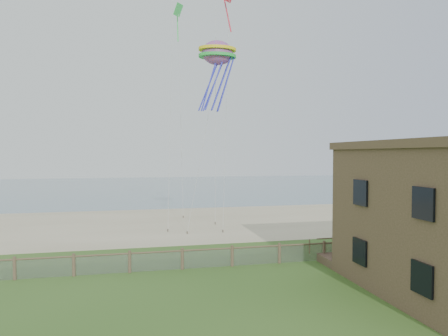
{
  "coord_description": "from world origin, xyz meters",
  "views": [
    {
      "loc": [
        -5.63,
        -17.08,
        6.75
      ],
      "look_at": [
        -0.05,
        8.0,
        5.85
      ],
      "focal_mm": 32.0,
      "sensor_mm": 36.0,
      "label": 1
    }
  ],
  "objects": [
    {
      "name": "ocean",
      "position": [
        0.0,
        66.0,
        0.0
      ],
      "size": [
        160.0,
        68.0,
        0.02
      ],
      "primitive_type": "cube",
      "color": "slate",
      "rests_on": "ground"
    },
    {
      "name": "kite_green",
      "position": [
        -1.62,
        20.69,
        19.34
      ],
      "size": [
        2.18,
        2.1,
        2.97
      ],
      "primitive_type": null,
      "rotation": [
        0.44,
        0.0,
        0.86
      ],
      "color": "#36CD50"
    },
    {
      "name": "kite_red",
      "position": [
        1.27,
        12.19,
        17.88
      ],
      "size": [
        2.22,
        2.26,
        3.03
      ],
      "primitive_type": null,
      "rotation": [
        0.44,
        0.0,
        0.74
      ],
      "color": "red"
    },
    {
      "name": "picnic_table",
      "position": [
        7.96,
        1.62,
        0.4
      ],
      "size": [
        2.18,
        1.82,
        0.81
      ],
      "primitive_type": null,
      "rotation": [
        0.0,
        0.0,
        0.21
      ],
      "color": "brown",
      "rests_on": "ground"
    },
    {
      "name": "chainlink_fence",
      "position": [
        0.0,
        6.0,
        0.55
      ],
      "size": [
        36.2,
        0.2,
        1.25
      ],
      "primitive_type": null,
      "color": "brown",
      "rests_on": "ground"
    },
    {
      "name": "motel_deck",
      "position": [
        13.0,
        5.0,
        0.25
      ],
      "size": [
        15.0,
        2.0,
        0.5
      ],
      "primitive_type": "cube",
      "color": "brown",
      "rests_on": "ground"
    },
    {
      "name": "octopus_kite",
      "position": [
        0.6,
        13.27,
        12.99
      ],
      "size": [
        3.45,
        2.9,
        6.06
      ],
      "primitive_type": null,
      "rotation": [
        0.0,
        0.0,
        0.32
      ],
      "color": "#FF3D28"
    },
    {
      "name": "ground",
      "position": [
        0.0,
        0.0,
        0.0
      ],
      "size": [
        160.0,
        160.0,
        0.0
      ],
      "primitive_type": "plane",
      "color": "#32561D",
      "rests_on": "ground"
    },
    {
      "name": "sand_beach",
      "position": [
        0.0,
        22.0,
        0.0
      ],
      "size": [
        72.0,
        20.0,
        0.02
      ],
      "primitive_type": "cube",
      "color": "tan",
      "rests_on": "ground"
    }
  ]
}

